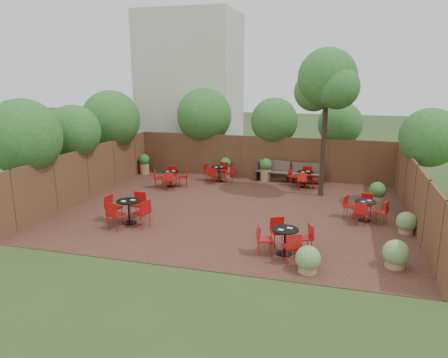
# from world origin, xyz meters

# --- Properties ---
(ground) EXTENTS (80.00, 80.00, 0.00)m
(ground) POSITION_xyz_m (0.00, 0.00, 0.00)
(ground) COLOR #354F23
(ground) RESTS_ON ground
(courtyard_paving) EXTENTS (12.00, 10.00, 0.02)m
(courtyard_paving) POSITION_xyz_m (0.00, 0.00, 0.01)
(courtyard_paving) COLOR #311914
(courtyard_paving) RESTS_ON ground
(fence_back) EXTENTS (12.00, 0.08, 2.00)m
(fence_back) POSITION_xyz_m (0.00, 5.00, 1.00)
(fence_back) COLOR #52351E
(fence_back) RESTS_ON ground
(fence_left) EXTENTS (0.08, 10.00, 2.00)m
(fence_left) POSITION_xyz_m (-6.00, 0.00, 1.00)
(fence_left) COLOR #52351E
(fence_left) RESTS_ON ground
(fence_right) EXTENTS (0.08, 10.00, 2.00)m
(fence_right) POSITION_xyz_m (6.00, 0.00, 1.00)
(fence_right) COLOR #52351E
(fence_right) RESTS_ON ground
(neighbour_building) EXTENTS (5.00, 4.00, 8.00)m
(neighbour_building) POSITION_xyz_m (-4.50, 8.00, 4.00)
(neighbour_building) COLOR beige
(neighbour_building) RESTS_ON ground
(overhang_foliage) EXTENTS (15.62, 10.83, 2.70)m
(overhang_foliage) POSITION_xyz_m (-2.81, 2.73, 2.73)
(overhang_foliage) COLOR #286420
(overhang_foliage) RESTS_ON ground
(courtyard_tree) EXTENTS (2.51, 2.41, 5.79)m
(courtyard_tree) POSITION_xyz_m (2.92, 2.70, 4.48)
(courtyard_tree) COLOR black
(courtyard_tree) RESTS_ON courtyard_paving
(park_bench_left) EXTENTS (1.57, 0.67, 0.95)m
(park_bench_left) POSITION_xyz_m (0.65, 4.63, 0.51)
(park_bench_left) COLOR brown
(park_bench_left) RESTS_ON courtyard_paving
(park_bench_right) EXTENTS (1.45, 0.48, 0.89)m
(park_bench_right) POSITION_xyz_m (2.25, 4.62, 0.48)
(park_bench_right) COLOR brown
(park_bench_right) RESTS_ON courtyard_paving
(bistro_tables) EXTENTS (9.42, 8.76, 0.90)m
(bistro_tables) POSITION_xyz_m (-0.01, 0.36, 0.44)
(bistro_tables) COLOR black
(bistro_tables) RESTS_ON courtyard_paving
(planters) EXTENTS (11.16, 4.08, 1.07)m
(planters) POSITION_xyz_m (-0.10, 3.51, 0.57)
(planters) COLOR #A67353
(planters) RESTS_ON courtyard_paving
(low_shrubs) EXTENTS (3.34, 4.14, 0.72)m
(low_shrubs) POSITION_xyz_m (4.62, -2.97, 0.35)
(low_shrubs) COLOR #A67353
(low_shrubs) RESTS_ON courtyard_paving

